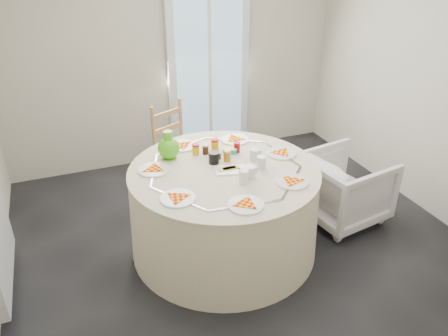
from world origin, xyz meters
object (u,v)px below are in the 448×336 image
object	(u,v)px
radiator	(0,249)
armchair	(344,183)
wooden_chair	(179,150)
table	(224,211)
green_pitcher	(169,150)

from	to	relation	value
radiator	armchair	world-z (taller)	armchair
wooden_chair	radiator	bearing A→B (deg)	-174.64
table	radiator	bearing A→B (deg)	175.83
wooden_chair	green_pitcher	xyz separation A→B (m)	(-0.30, -0.76, 0.40)
wooden_chair	table	bearing A→B (deg)	-110.84
green_pitcher	armchair	bearing A→B (deg)	-28.73
wooden_chair	armchair	distance (m)	1.74
radiator	armchair	xyz separation A→B (m)	(3.05, -0.13, 0.01)
radiator	wooden_chair	size ratio (longest dim) A/B	1.03
radiator	green_pitcher	bearing A→B (deg)	9.15
radiator	armchair	bearing A→B (deg)	-2.51
radiator	table	world-z (taller)	table
armchair	green_pitcher	size ratio (longest dim) A/B	3.02
radiator	table	xyz separation A→B (m)	(1.79, -0.13, -0.01)
table	armchair	size ratio (longest dim) A/B	2.21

